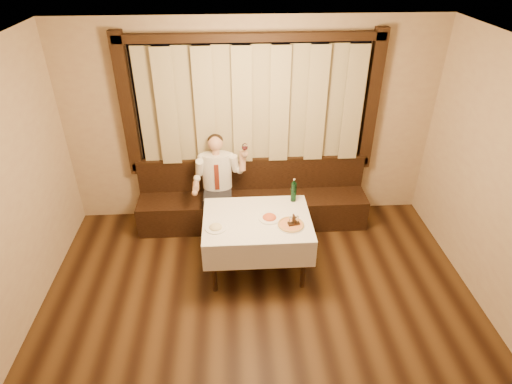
{
  "coord_description": "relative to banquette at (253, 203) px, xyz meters",
  "views": [
    {
      "loc": [
        -0.26,
        -2.4,
        3.67
      ],
      "look_at": [
        0.0,
        1.9,
        1.0
      ],
      "focal_mm": 30.0,
      "sensor_mm": 36.0,
      "label": 1
    }
  ],
  "objects": [
    {
      "name": "room",
      "position": [
        -0.0,
        -1.75,
        1.19
      ],
      "size": [
        5.01,
        6.01,
        2.81
      ],
      "color": "black",
      "rests_on": "ground"
    },
    {
      "name": "banquette",
      "position": [
        0.0,
        0.0,
        0.0
      ],
      "size": [
        3.2,
        0.61,
        0.94
      ],
      "color": "black",
      "rests_on": "ground"
    },
    {
      "name": "dining_table",
      "position": [
        0.0,
        -1.02,
        0.34
      ],
      "size": [
        1.27,
        0.97,
        0.76
      ],
      "color": "black",
      "rests_on": "ground"
    },
    {
      "name": "pizza",
      "position": [
        0.38,
        -1.19,
        0.46
      ],
      "size": [
        0.32,
        0.32,
        0.03
      ],
      "rotation": [
        0.0,
        0.0,
        0.42
      ],
      "color": "white",
      "rests_on": "dining_table"
    },
    {
      "name": "pasta_red",
      "position": [
        0.15,
        -1.03,
        0.48
      ],
      "size": [
        0.26,
        0.26,
        0.09
      ],
      "rotation": [
        0.0,
        0.0,
        -0.39
      ],
      "color": "white",
      "rests_on": "dining_table"
    },
    {
      "name": "pasta_cream",
      "position": [
        -0.48,
        -1.19,
        0.48
      ],
      "size": [
        0.24,
        0.24,
        0.08
      ],
      "rotation": [
        0.0,
        0.0,
        0.18
      ],
      "color": "white",
      "rests_on": "dining_table"
    },
    {
      "name": "green_bottle",
      "position": [
        0.48,
        -0.66,
        0.58
      ],
      "size": [
        0.07,
        0.07,
        0.31
      ],
      "rotation": [
        0.0,
        0.0,
        -0.36
      ],
      "color": "#0D3D1D",
      "rests_on": "dining_table"
    },
    {
      "name": "table_wine_glass",
      "position": [
        0.48,
        -0.64,
        0.59
      ],
      "size": [
        0.08,
        0.08,
        0.2
      ],
      "rotation": [
        0.0,
        0.0,
        0.17
      ],
      "color": "white",
      "rests_on": "dining_table"
    },
    {
      "name": "cruet_caddy",
      "position": [
        0.41,
        -1.19,
        0.5
      ],
      "size": [
        0.14,
        0.09,
        0.14
      ],
      "rotation": [
        0.0,
        0.0,
        0.19
      ],
      "color": "black",
      "rests_on": "dining_table"
    },
    {
      "name": "seated_man",
      "position": [
        -0.48,
        -0.09,
        0.49
      ],
      "size": [
        0.75,
        0.56,
        1.38
      ],
      "color": "black",
      "rests_on": "ground"
    }
  ]
}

